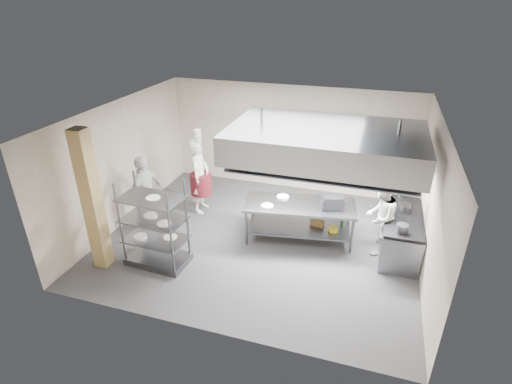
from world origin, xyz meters
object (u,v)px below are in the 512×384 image
(chef_line, at_px, (380,217))
(stockpot, at_px, (404,208))
(island, at_px, (299,221))
(cooking_range, at_px, (400,234))
(griddle, at_px, (332,202))
(pass_rack, at_px, (154,224))
(chef_head, at_px, (200,176))
(chef_plating, at_px, (146,193))

(chef_line, xyz_separation_m, stockpot, (0.48, 0.34, 0.12))
(island, relative_size, chef_line, 1.42)
(cooking_range, bearing_deg, chef_line, -159.13)
(island, distance_m, chef_line, 1.80)
(griddle, distance_m, stockpot, 1.54)
(stockpot, bearing_deg, pass_rack, -156.31)
(cooking_range, distance_m, chef_line, 0.69)
(chef_head, relative_size, chef_plating, 1.05)
(chef_line, xyz_separation_m, chef_plating, (-5.37, -0.58, 0.05))
(pass_rack, xyz_separation_m, chef_plating, (-0.95, 1.23, -0.02))
(griddle, bearing_deg, pass_rack, -167.58)
(chef_head, bearing_deg, island, -106.02)
(stockpot, bearing_deg, griddle, -170.74)
(island, height_order, chef_line, chef_line)
(cooking_range, bearing_deg, island, -175.49)
(pass_rack, distance_m, cooking_range, 5.32)
(chef_line, bearing_deg, griddle, -82.31)
(cooking_range, height_order, chef_head, chef_head)
(chef_head, xyz_separation_m, chef_line, (4.50, -0.58, -0.10))
(chef_plating, bearing_deg, island, 104.24)
(chef_line, distance_m, griddle, 1.06)
(chef_plating, bearing_deg, chef_head, 148.14)
(island, relative_size, chef_head, 1.27)
(pass_rack, relative_size, stockpot, 7.00)
(chef_line, height_order, chef_plating, chef_plating)
(island, bearing_deg, griddle, -2.30)
(chef_head, bearing_deg, pass_rack, 177.63)
(cooking_range, bearing_deg, chef_head, 175.41)
(island, bearing_deg, pass_rack, -154.81)
(chef_head, xyz_separation_m, griddle, (3.45, -0.49, 0.05))
(cooking_range, relative_size, chef_line, 1.14)
(cooking_range, xyz_separation_m, chef_plating, (-5.85, -0.77, 0.51))
(chef_line, distance_m, stockpot, 0.60)
(island, height_order, cooking_range, island)
(pass_rack, relative_size, griddle, 3.90)
(chef_plating, bearing_deg, cooking_range, 102.45)
(cooking_range, distance_m, griddle, 1.65)
(cooking_range, xyz_separation_m, griddle, (-1.53, -0.09, 0.61))
(chef_head, relative_size, stockpot, 7.18)
(pass_rack, height_order, cooking_range, pass_rack)
(chef_head, distance_m, chef_plating, 1.46)
(island, distance_m, chef_head, 2.86)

